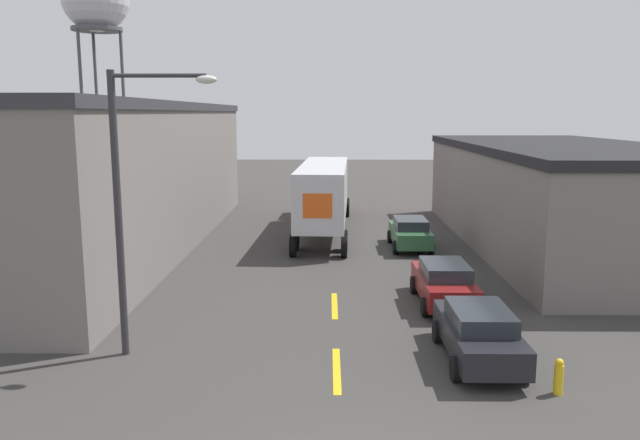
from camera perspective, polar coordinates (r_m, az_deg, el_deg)
road_centerline at (r=16.70m, az=1.54°, el=-13.53°), size 0.20×13.98×0.01m
warehouse_left at (r=32.96m, az=-19.08°, el=3.94°), size 9.24×29.22×7.13m
warehouse_right at (r=33.41m, az=21.21°, el=2.16°), size 9.35×22.45×5.13m
semi_truck at (r=34.91m, az=0.46°, el=2.78°), size 3.23×14.74×3.91m
parked_car_right_near at (r=17.52m, az=14.29°, el=-9.94°), size 1.92×4.33×1.51m
parked_car_right_far at (r=31.04m, az=8.23°, el=-1.14°), size 1.92×4.33×1.51m
parked_car_right_mid at (r=22.22m, az=11.28°, el=-5.60°), size 1.92×4.33×1.51m
water_tower at (r=60.36m, az=-19.86°, el=18.39°), size 5.80×5.80×19.36m
street_lamp at (r=17.31m, az=-16.95°, el=2.42°), size 2.85×0.32×7.71m
fire_hydrant at (r=16.26m, az=20.98°, el=-13.21°), size 0.22×0.22×0.89m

